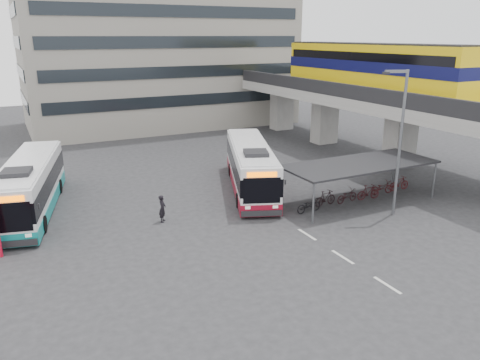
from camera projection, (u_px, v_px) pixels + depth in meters
name	position (u px, v px, depth m)	size (l,w,h in m)	color
ground	(267.00, 244.00, 24.14)	(120.00, 120.00, 0.00)	#28282B
viaduct	(369.00, 85.00, 39.98)	(8.00, 32.00, 9.68)	gray
bike_shelter	(358.00, 180.00, 29.93)	(10.00, 4.00, 2.54)	#595B60
office_block	(157.00, 15.00, 53.66)	(30.00, 15.00, 25.00)	gray
road_markings	(343.00, 257.00, 22.67)	(0.15, 7.60, 0.01)	beige
bus_main	(251.00, 167.00, 32.29)	(6.60, 11.65, 3.41)	white
bus_teal	(30.00, 186.00, 28.17)	(5.11, 11.76, 3.40)	white
pedestrian	(162.00, 209.00, 26.76)	(0.58, 0.38, 1.60)	black
lamp_post	(399.00, 135.00, 26.68)	(1.43, 0.70, 8.50)	#595B60
sign_totem_north	(10.00, 204.00, 25.92)	(0.56, 0.19, 2.58)	#B30B23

